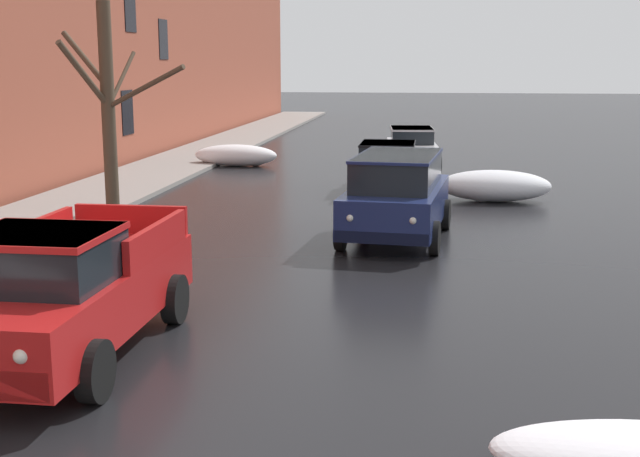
# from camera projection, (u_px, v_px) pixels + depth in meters

# --- Properties ---
(left_sidewalk_slab) EXTENTS (3.06, 80.00, 0.13)m
(left_sidewalk_slab) POSITION_uv_depth(u_px,v_px,m) (76.00, 204.00, 21.95)
(left_sidewalk_slab) COLOR gray
(left_sidewalk_slab) RESTS_ON ground
(snow_bank_mid_block_left) EXTENTS (1.90, 1.13, 0.67)m
(snow_bank_mid_block_left) POSITION_uv_depth(u_px,v_px,m) (2.00, 257.00, 14.87)
(snow_bank_mid_block_left) COLOR white
(snow_bank_mid_block_left) RESTS_ON ground
(snow_bank_near_corner_right) EXTENTS (3.03, 1.45, 0.84)m
(snow_bank_near_corner_right) POSITION_uv_depth(u_px,v_px,m) (494.00, 186.00, 22.69)
(snow_bank_near_corner_right) COLOR white
(snow_bank_near_corner_right) RESTS_ON ground
(snow_bank_along_right_kerb) EXTENTS (3.01, 1.10, 0.78)m
(snow_bank_along_right_kerb) POSITION_uv_depth(u_px,v_px,m) (238.00, 156.00, 30.31)
(snow_bank_along_right_kerb) COLOR white
(snow_bank_along_right_kerb) RESTS_ON ground
(bare_tree_mid_block) EXTENTS (3.50, 2.86, 5.12)m
(bare_tree_mid_block) POSITION_uv_depth(u_px,v_px,m) (108.00, 105.00, 19.78)
(bare_tree_mid_block) COLOR #4C3D2D
(bare_tree_mid_block) RESTS_ON ground
(pickup_truck_red_approaching_near_lane) EXTENTS (2.15, 4.90, 1.76)m
(pickup_truck_red_approaching_near_lane) POSITION_uv_depth(u_px,v_px,m) (63.00, 291.00, 10.62)
(pickup_truck_red_approaching_near_lane) COLOR red
(pickup_truck_red_approaching_near_lane) RESTS_ON ground
(suv_darkblue_parked_kerbside_close) EXTENTS (2.37, 4.44, 1.82)m
(suv_darkblue_parked_kerbside_close) POSITION_uv_depth(u_px,v_px,m) (397.00, 193.00, 17.73)
(suv_darkblue_parked_kerbside_close) COLOR navy
(suv_darkblue_parked_kerbside_close) RESTS_ON ground
(sedan_black_parked_kerbside_mid) EXTENTS (2.01, 3.92, 1.42)m
(sedan_black_parked_kerbside_mid) POSITION_uv_depth(u_px,v_px,m) (387.00, 166.00, 24.28)
(sedan_black_parked_kerbside_mid) COLOR black
(sedan_black_parked_kerbside_mid) RESTS_ON ground
(sedan_silver_parked_far_down_block) EXTENTS (2.13, 4.45, 1.42)m
(sedan_silver_parked_far_down_block) POSITION_uv_depth(u_px,v_px,m) (412.00, 147.00, 29.71)
(sedan_silver_parked_far_down_block) COLOR #B7B7BC
(sedan_silver_parked_far_down_block) RESTS_ON ground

